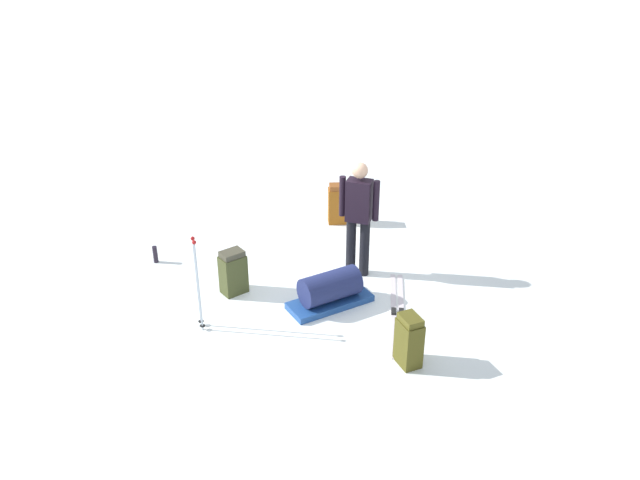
% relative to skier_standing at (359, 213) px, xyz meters
% --- Properties ---
extents(ground_plane, '(80.00, 80.00, 0.00)m').
position_rel_skier_standing_xyz_m(ground_plane, '(-0.28, 0.55, -0.95)').
color(ground_plane, white).
extents(skier_standing, '(0.33, 0.54, 1.70)m').
position_rel_skier_standing_xyz_m(skier_standing, '(0.00, 0.00, 0.00)').
color(skier_standing, black).
rests_on(skier_standing, ground_plane).
extents(ski_pair_near, '(1.95, 0.43, 0.05)m').
position_rel_skier_standing_xyz_m(ski_pair_near, '(-1.07, -0.43, -0.94)').
color(ski_pair_near, silver).
rests_on(ski_pair_near, ground_plane).
extents(backpack_large_dark, '(0.24, 0.35, 0.68)m').
position_rel_skier_standing_xyz_m(backpack_large_dark, '(1.69, 0.15, -0.62)').
color(backpack_large_dark, '#904F14').
rests_on(backpack_large_dark, ground_plane).
extents(backpack_bright, '(0.39, 0.41, 0.64)m').
position_rel_skier_standing_xyz_m(backpack_bright, '(-0.44, 1.74, -0.64)').
color(backpack_bright, '#3D4220').
rests_on(backpack_bright, ground_plane).
extents(backpack_small_spare, '(0.37, 0.32, 0.65)m').
position_rel_skier_standing_xyz_m(backpack_small_spare, '(-2.10, -0.39, -0.63)').
color(backpack_small_spare, '#4A4517').
rests_on(backpack_small_spare, ground_plane).
extents(ski_poles_planted_near, '(0.17, 0.10, 1.27)m').
position_rel_skier_standing_xyz_m(ski_poles_planted_near, '(-1.27, 2.09, -0.25)').
color(ski_poles_planted_near, '#ADBAC6').
rests_on(ski_poles_planted_near, ground_plane).
extents(gear_sled, '(0.92, 1.21, 0.49)m').
position_rel_skier_standing_xyz_m(gear_sled, '(-0.82, 0.44, -0.73)').
color(gear_sled, navy).
rests_on(gear_sled, ground_plane).
extents(thermos_bottle, '(0.07, 0.07, 0.26)m').
position_rel_skier_standing_xyz_m(thermos_bottle, '(0.45, 2.97, -0.82)').
color(thermos_bottle, black).
rests_on(thermos_bottle, ground_plane).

